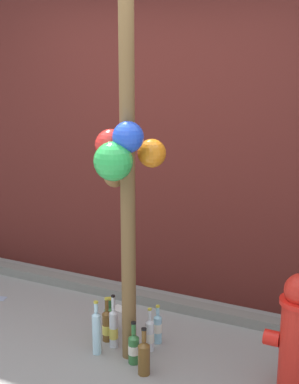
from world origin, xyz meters
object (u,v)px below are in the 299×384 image
(bottle_6, at_px, (110,319))
(bottle_7, at_px, (107,325))
(bottle_3, at_px, (97,331))
(bottle_5, at_px, (114,328))
(memorial_post, at_px, (124,114))
(bottle_0, at_px, (144,356))
(bottle_4, at_px, (134,348))
(bottle_2, at_px, (158,328))
(fire_hydrant, at_px, (298,333))
(bottle_1, at_px, (150,334))

(bottle_6, distance_m, bottle_7, 0.12)
(bottle_3, height_order, bottle_5, bottle_5)
(memorial_post, xyz_separation_m, bottle_0, (0.20, -0.13, -1.54))
(bottle_0, height_order, bottle_3, bottle_3)
(bottle_0, height_order, bottle_7, bottle_7)
(bottle_4, bearing_deg, bottle_6, 139.88)
(bottle_0, bearing_deg, bottle_2, 103.08)
(fire_hydrant, bearing_deg, memorial_post, -173.87)
(bottle_1, height_order, bottle_5, bottle_5)
(memorial_post, height_order, bottle_3, memorial_post)
(bottle_5, relative_size, bottle_7, 1.18)
(bottle_0, xyz_separation_m, bottle_4, (-0.12, 0.09, -0.01))
(memorial_post, bearing_deg, bottle_0, -33.02)
(bottle_1, bearing_deg, memorial_post, -121.04)
(bottle_6, bearing_deg, bottle_3, -76.83)
(bottle_3, distance_m, bottle_4, 0.29)
(memorial_post, height_order, bottle_1, memorial_post)
(bottle_1, bearing_deg, bottle_6, 164.84)
(fire_hydrant, relative_size, bottle_7, 2.32)
(bottle_4, height_order, bottle_7, bottle_7)
(memorial_post, xyz_separation_m, bottle_7, (-0.24, 0.15, -1.54))
(memorial_post, relative_size, bottle_0, 9.28)
(bottle_0, height_order, bottle_4, bottle_0)
(memorial_post, height_order, bottle_4, memorial_post)
(bottle_0, bearing_deg, bottle_1, 109.09)
(bottle_3, bearing_deg, bottle_5, 66.30)
(bottle_7, bearing_deg, memorial_post, -31.80)
(fire_hydrant, bearing_deg, bottle_5, -178.77)
(bottle_3, height_order, bottle_6, bottle_3)
(bottle_2, xyz_separation_m, bottle_5, (-0.25, -0.19, 0.02))
(bottle_3, bearing_deg, memorial_post, 10.67)
(memorial_post, bearing_deg, bottle_5, 148.83)
(bottle_7, bearing_deg, bottle_0, -32.36)
(bottle_1, relative_size, bottle_4, 1.05)
(memorial_post, relative_size, bottle_3, 7.74)
(memorial_post, relative_size, bottle_7, 9.10)
(bottle_2, bearing_deg, bottle_0, -76.92)
(bottle_3, relative_size, bottle_7, 1.18)
(bottle_3, bearing_deg, bottle_4, 0.45)
(bottle_2, height_order, bottle_6, bottle_2)
(fire_hydrant, height_order, bottle_5, fire_hydrant)
(bottle_1, xyz_separation_m, bottle_7, (-0.33, -0.01, -0.00))
(memorial_post, bearing_deg, bottle_7, 148.20)
(bottle_0, relative_size, bottle_5, 0.83)
(bottle_1, xyz_separation_m, bottle_3, (-0.31, -0.20, 0.05))
(memorial_post, relative_size, bottle_5, 7.71)
(bottle_4, height_order, bottle_6, bottle_4)
(bottle_0, xyz_separation_m, bottle_6, (-0.48, 0.39, -0.02))
(bottle_5, xyz_separation_m, bottle_7, (-0.08, 0.05, -0.02))
(bottle_0, bearing_deg, bottle_7, 147.64)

